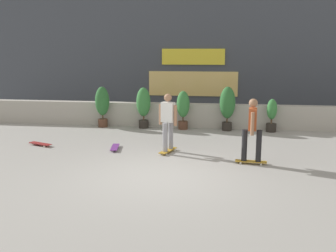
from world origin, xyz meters
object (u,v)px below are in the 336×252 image
potted_plant_0 (102,104)px  potted_plant_3 (227,105)px  skateboard_near_camera (115,147)px  potted_plant_4 (272,115)px  potted_plant_2 (183,107)px  skateboard_aside (40,144)px  potted_plant_1 (143,105)px  skater_mid_plaza (252,128)px  skater_by_wall_left (168,120)px

potted_plant_0 → potted_plant_3: potted_plant_3 is taller
skateboard_near_camera → potted_plant_4: bearing=33.9°
potted_plant_3 → skateboard_near_camera: potted_plant_3 is taller
potted_plant_3 → skateboard_near_camera: (-3.29, -3.28, -0.88)m
potted_plant_2 → potted_plant_4: potted_plant_2 is taller
skateboard_near_camera → skateboard_aside: same height
potted_plant_1 → skateboard_near_camera: 3.38m
potted_plant_4 → skater_mid_plaza: bearing=-102.9°
potted_plant_1 → skateboard_near_camera: size_ratio=1.86×
potted_plant_2 → potted_plant_3: (1.61, 0.00, 0.12)m
skater_mid_plaza → skater_by_wall_left: (-2.29, 0.81, 0.00)m
skateboard_near_camera → skateboard_aside: 2.40m
skater_by_wall_left → skater_mid_plaza: bearing=-19.4°
skater_by_wall_left → skateboard_aside: size_ratio=2.07×
potted_plant_4 → skater_by_wall_left: bearing=-133.5°
potted_plant_0 → skater_mid_plaza: size_ratio=0.91×
potted_plant_3 → skateboard_near_camera: bearing=-135.1°
potted_plant_4 → skateboard_aside: (-7.26, -3.18, -0.56)m
potted_plant_2 → skater_by_wall_left: size_ratio=0.84×
potted_plant_2 → skateboard_aside: (-4.07, -3.18, -0.76)m
potted_plant_0 → skater_by_wall_left: bearing=-48.7°
potted_plant_3 → potted_plant_1: bearing=-180.0°
potted_plant_3 → potted_plant_4: bearing=0.0°
skater_by_wall_left → potted_plant_3: bearing=63.9°
potted_plant_1 → skateboard_aside: (-2.58, -3.18, -0.83)m
potted_plant_2 → skateboard_near_camera: size_ratio=1.73×
potted_plant_2 → skater_mid_plaza: bearing=-62.3°
skateboard_aside → skater_by_wall_left: bearing=-3.5°
skater_by_wall_left → skateboard_aside: skater_by_wall_left is taller
potted_plant_3 → skater_by_wall_left: (-1.68, -3.43, 0.00)m
potted_plant_3 → skateboard_aside: potted_plant_3 is taller
skater_by_wall_left → skateboard_aside: 4.11m
potted_plant_2 → potted_plant_1: bearing=-180.0°
skater_by_wall_left → skateboard_aside: (-4.01, 0.25, -0.88)m
potted_plant_4 → potted_plant_3: bearing=-180.0°
skater_mid_plaza → skateboard_aside: size_ratio=2.07×
potted_plant_2 → skater_mid_plaza: (2.22, -4.23, 0.12)m
potted_plant_0 → potted_plant_4: size_ratio=1.30×
potted_plant_2 → skateboard_aside: potted_plant_2 is taller
potted_plant_4 → skateboard_near_camera: potted_plant_4 is taller
potted_plant_1 → skater_mid_plaza: size_ratio=0.90×
potted_plant_4 → potted_plant_1: bearing=-180.0°
skater_mid_plaza → skateboard_near_camera: skater_mid_plaza is taller
skater_by_wall_left → potted_plant_0: bearing=131.3°
potted_plant_4 → skater_mid_plaza: size_ratio=0.70×
skateboard_near_camera → potted_plant_0: bearing=113.2°
potted_plant_3 → skater_by_wall_left: size_ratio=0.94×
potted_plant_0 → skater_mid_plaza: (5.30, -4.23, 0.04)m
potted_plant_3 → skater_by_wall_left: 3.82m
potted_plant_2 → skater_by_wall_left: bearing=-91.1°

